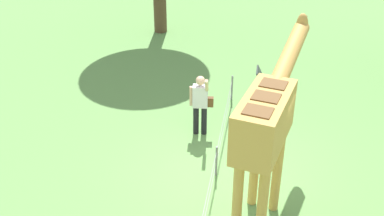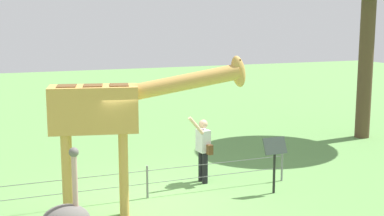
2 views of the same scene
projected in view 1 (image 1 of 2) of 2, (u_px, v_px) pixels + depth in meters
name	position (u px, v px, depth m)	size (l,w,h in m)	color
ground_plane	(226.00, 176.00, 10.04)	(60.00, 60.00, 0.00)	#60934C
giraffe	(269.00, 117.00, 8.00)	(3.93, 1.33, 3.31)	gold
visitor	(201.00, 102.00, 11.10)	(0.62, 0.58, 1.72)	black
info_sign	(259.00, 82.00, 11.92)	(0.56, 0.21, 1.32)	black
wire_fence	(216.00, 160.00, 9.88)	(7.05, 0.05, 0.75)	slate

